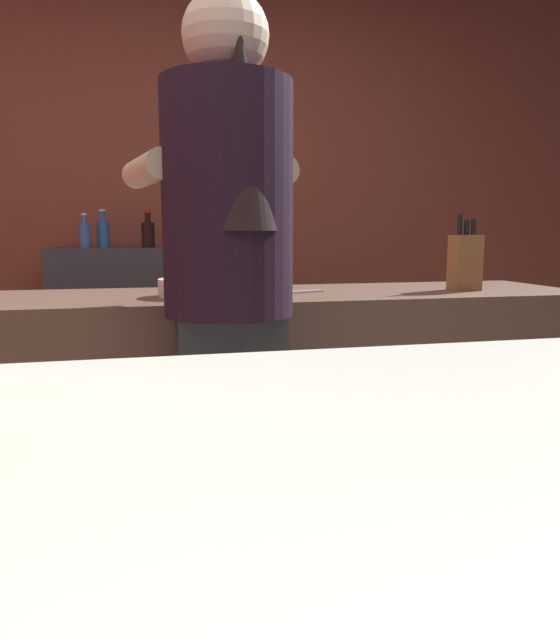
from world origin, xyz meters
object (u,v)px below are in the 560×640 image
bottle_olive_oil (103,233)px  bottle_hot_sauce (85,235)px  mixing_bowl (193,288)px  bartender (230,281)px  bottle_vinegar (148,233)px  knife_block (465,261)px  chefs_knife (293,292)px

bottle_olive_oil → bottle_hot_sauce: (-0.08, -0.06, -0.01)m
mixing_bowl → bottle_hot_sauce: bearing=111.0°
bottle_hot_sauce → bottle_olive_oil: bearing=35.9°
bartender → bottle_hot_sauce: 1.60m
bartender → bottle_vinegar: bearing=-5.1°
bartender → bottle_vinegar: size_ratio=9.06×
knife_block → chefs_knife: 0.65m
bottle_olive_oil → bottle_hot_sauce: bottle_olive_oil is taller
mixing_bowl → chefs_knife: 0.35m
bottle_vinegar → bottle_hot_sauce: size_ratio=1.12×
chefs_knife → bottle_vinegar: bearing=91.4°
bottle_vinegar → bottle_olive_oil: size_ratio=0.99×
mixing_bowl → bottle_olive_oil: 1.25m
chefs_knife → mixing_bowl: bearing=163.1°
mixing_bowl → chefs_knife: size_ratio=0.90×
knife_block → bottle_hot_sauce: bottle_hot_sauce is taller
bartender → bottle_vinegar: (-0.19, 1.61, 0.13)m
bottle_olive_oil → knife_block: bearing=-41.8°
bottle_vinegar → bottle_hot_sauce: 0.32m
bottle_vinegar → bottle_hot_sauce: bottle_vinegar is taller
knife_block → chefs_knife: (-0.64, 0.02, -0.10)m
bartender → bottle_olive_oil: (-0.42, 1.58, 0.13)m
bottle_olive_oil → bottle_hot_sauce: 0.10m
chefs_knife → bottle_olive_oil: size_ratio=1.25×
bottle_olive_oil → bottle_vinegar: bearing=7.9°
bartender → mixing_bowl: 0.40m
bottle_vinegar → chefs_knife: bearing=-68.5°
knife_block → bottle_hot_sauce: size_ratio=1.62×
bartender → mixing_bowl: bearing=-2.4°
knife_block → bottle_hot_sauce: (-1.42, 1.13, 0.10)m
bartender → bottle_olive_oil: 1.63m
bottle_hot_sauce → bottle_vinegar: bearing=16.7°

